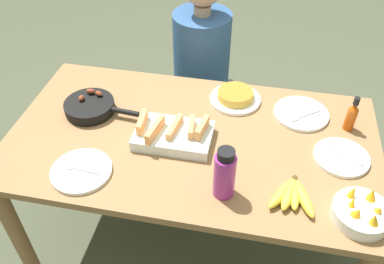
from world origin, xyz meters
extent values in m
plane|color=#474C38|center=(0.00, 0.00, 0.00)|extent=(14.00, 14.00, 0.00)
cube|color=olive|center=(0.00, 0.00, 0.70)|extent=(1.58, 0.87, 0.03)
cylinder|color=olive|center=(-0.73, -0.38, 0.34)|extent=(0.07, 0.07, 0.68)
cylinder|color=olive|center=(-0.73, 0.38, 0.34)|extent=(0.07, 0.07, 0.68)
cylinder|color=olive|center=(0.73, 0.38, 0.34)|extent=(0.07, 0.07, 0.68)
ellipsoid|color=yellow|center=(0.39, -0.25, 0.74)|extent=(0.13, 0.18, 0.04)
ellipsoid|color=yellow|center=(0.41, -0.25, 0.74)|extent=(0.08, 0.17, 0.04)
ellipsoid|color=yellow|center=(0.43, -0.24, 0.74)|extent=(0.04, 0.15, 0.04)
ellipsoid|color=yellow|center=(0.46, -0.26, 0.74)|extent=(0.11, 0.19, 0.04)
cylinder|color=#4C3819|center=(0.43, -0.18, 0.73)|extent=(0.02, 0.02, 0.04)
cube|color=silver|center=(-0.07, -0.03, 0.74)|extent=(0.32, 0.20, 0.05)
cube|color=#F29E56|center=(-0.21, -0.03, 0.79)|extent=(0.03, 0.12, 0.05)
cube|color=#F29E56|center=(-0.14, -0.06, 0.79)|extent=(0.05, 0.15, 0.05)
cube|color=#F29E56|center=(-0.07, -0.02, 0.78)|extent=(0.04, 0.14, 0.04)
cube|color=#F29E56|center=(0.00, -0.01, 0.78)|extent=(0.04, 0.12, 0.04)
cube|color=#F29E56|center=(0.05, -0.01, 0.79)|extent=(0.04, 0.12, 0.05)
cylinder|color=black|center=(-0.49, 0.08, 0.72)|extent=(0.22, 0.22, 0.01)
cylinder|color=black|center=(-0.49, 0.08, 0.75)|extent=(0.23, 0.23, 0.04)
cylinder|color=black|center=(-0.32, 0.06, 0.75)|extent=(0.13, 0.04, 0.02)
ellipsoid|color=brown|center=(-0.46, 0.14, 0.78)|extent=(0.05, 0.04, 0.03)
ellipsoid|color=brown|center=(-0.53, 0.09, 0.78)|extent=(0.03, 0.04, 0.03)
ellipsoid|color=brown|center=(-0.51, 0.14, 0.78)|extent=(0.04, 0.03, 0.03)
cylinder|color=white|center=(0.15, 0.29, 0.72)|extent=(0.24, 0.24, 0.02)
cylinder|color=gold|center=(0.15, 0.29, 0.75)|extent=(0.17, 0.17, 0.03)
cylinder|color=#AB7427|center=(0.15, 0.29, 0.77)|extent=(0.17, 0.17, 0.00)
cylinder|color=white|center=(0.46, 0.24, 0.72)|extent=(0.25, 0.25, 0.02)
cylinder|color=silver|center=(0.49, 0.23, 0.74)|extent=(0.09, 0.07, 0.01)
cube|color=silver|center=(0.43, 0.19, 0.74)|extent=(0.05, 0.04, 0.00)
cylinder|color=white|center=(0.62, -0.01, 0.72)|extent=(0.22, 0.22, 0.02)
cylinder|color=silver|center=(0.59, 0.01, 0.74)|extent=(0.12, 0.06, 0.01)
cube|color=silver|center=(0.67, -0.03, 0.74)|extent=(0.05, 0.04, 0.00)
cylinder|color=white|center=(-0.38, -0.28, 0.72)|extent=(0.24, 0.24, 0.02)
cylinder|color=silver|center=(-0.36, -0.29, 0.74)|extent=(0.11, 0.02, 0.01)
cube|color=silver|center=(-0.44, -0.28, 0.74)|extent=(0.05, 0.03, 0.00)
cylinder|color=white|center=(0.66, -0.29, 0.74)|extent=(0.20, 0.20, 0.05)
cone|color=#F4A819|center=(0.71, -0.30, 0.78)|extent=(0.04, 0.04, 0.04)
cone|color=#F4A819|center=(0.69, -0.24, 0.79)|extent=(0.06, 0.05, 0.06)
cone|color=#F4A819|center=(0.62, -0.24, 0.79)|extent=(0.05, 0.05, 0.06)
cone|color=#F4A819|center=(0.62, -0.29, 0.79)|extent=(0.03, 0.03, 0.05)
cone|color=#F4A819|center=(0.63, -0.33, 0.78)|extent=(0.06, 0.06, 0.05)
cone|color=#F4A819|center=(0.68, -0.35, 0.79)|extent=(0.05, 0.05, 0.06)
cylinder|color=#992D89|center=(0.17, -0.27, 0.81)|extent=(0.08, 0.08, 0.18)
cylinder|color=black|center=(0.17, -0.27, 0.92)|extent=(0.06, 0.06, 0.03)
cylinder|color=#C64C0F|center=(0.66, 0.19, 0.77)|extent=(0.04, 0.04, 0.10)
cone|color=#C64C0F|center=(0.66, 0.19, 0.83)|extent=(0.04, 0.04, 0.03)
cylinder|color=black|center=(0.66, 0.19, 0.87)|extent=(0.02, 0.02, 0.03)
cube|color=black|center=(-0.09, 0.70, 0.21)|extent=(0.35, 0.35, 0.43)
cylinder|color=#2D5184|center=(-0.09, 0.70, 0.68)|extent=(0.32, 0.32, 0.51)
cylinder|color=tan|center=(-0.09, 0.70, 0.96)|extent=(0.09, 0.09, 0.05)
camera|label=1|loc=(0.25, -1.25, 1.89)|focal=38.00mm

